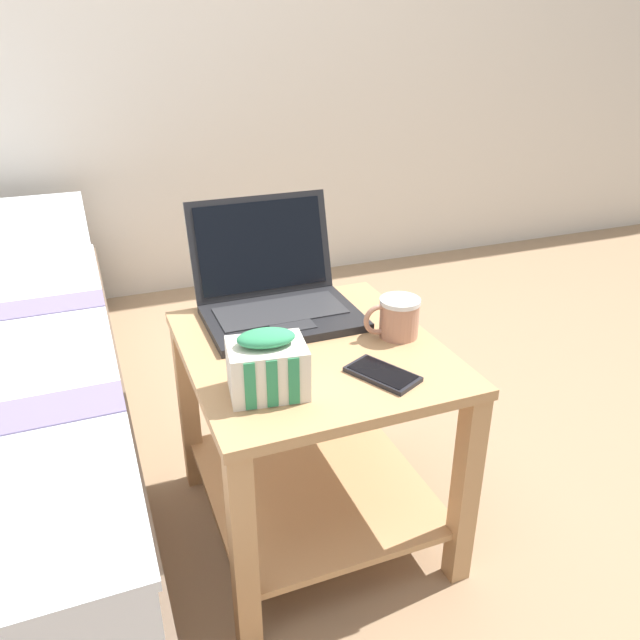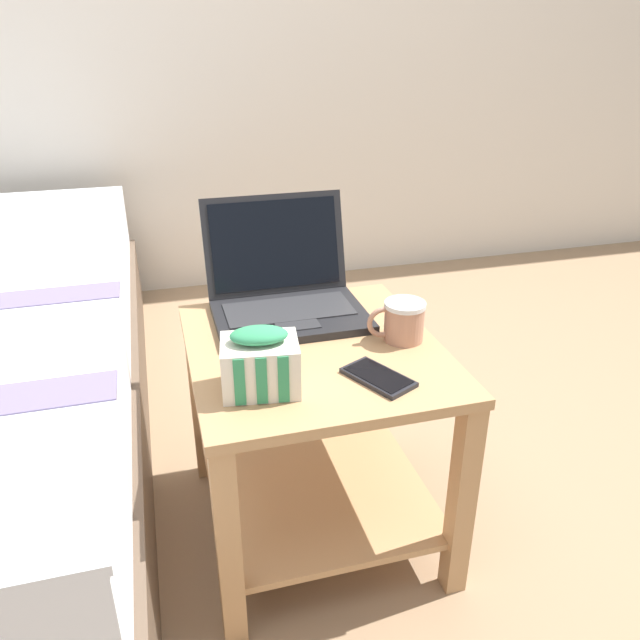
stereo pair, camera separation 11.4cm
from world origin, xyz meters
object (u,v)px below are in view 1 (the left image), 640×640
(snack_bag, at_px, (267,365))
(laptop, at_px, (276,293))
(mug_front_left, at_px, (398,316))
(cell_phone, at_px, (382,374))

(snack_bag, bearing_deg, laptop, 69.66)
(laptop, bearing_deg, mug_front_left, -45.13)
(mug_front_left, xyz_separation_m, cell_phone, (-0.11, -0.14, -0.04))
(mug_front_left, relative_size, cell_phone, 0.80)
(cell_phone, bearing_deg, snack_bag, 172.81)
(laptop, height_order, cell_phone, laptop)
(laptop, distance_m, mug_front_left, 0.29)
(mug_front_left, distance_m, cell_phone, 0.18)
(laptop, relative_size, mug_front_left, 2.73)
(laptop, distance_m, cell_phone, 0.37)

